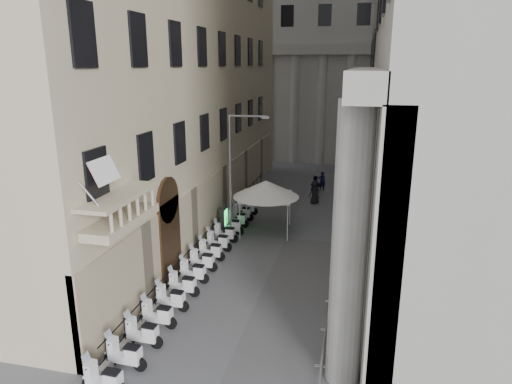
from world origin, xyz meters
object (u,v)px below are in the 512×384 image
(pedestrian_a, at_px, (322,181))
(pedestrian_b, at_px, (315,186))
(info_kiosk, at_px, (224,220))
(street_lamp, at_px, (235,166))
(security_tent, at_px, (268,190))

(pedestrian_a, bearing_deg, pedestrian_b, 63.95)
(pedestrian_a, bearing_deg, info_kiosk, 50.11)
(street_lamp, bearing_deg, pedestrian_b, 64.51)
(street_lamp, bearing_deg, info_kiosk, 163.53)
(security_tent, xyz_separation_m, street_lamp, (-2.00, -0.97, 1.74))
(info_kiosk, bearing_deg, street_lamp, -13.93)
(pedestrian_a, height_order, pedestrian_b, pedestrian_b)
(security_tent, height_order, pedestrian_a, security_tent)
(street_lamp, relative_size, pedestrian_a, 4.54)
(security_tent, distance_m, info_kiosk, 3.60)
(info_kiosk, height_order, pedestrian_a, info_kiosk)
(street_lamp, height_order, pedestrian_b, street_lamp)
(info_kiosk, bearing_deg, security_tent, 14.63)
(security_tent, xyz_separation_m, pedestrian_a, (2.63, 11.50, -2.12))
(street_lamp, xyz_separation_m, pedestrian_a, (4.63, 12.47, -3.86))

